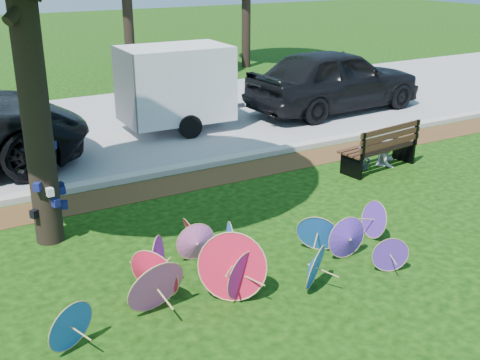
% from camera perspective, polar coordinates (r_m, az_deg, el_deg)
% --- Properties ---
extents(ground, '(90.00, 90.00, 0.00)m').
position_cam_1_polar(ground, '(8.42, 3.95, -10.53)').
color(ground, black).
rests_on(ground, ground).
extents(mulch_strip, '(90.00, 1.00, 0.01)m').
position_cam_1_polar(mulch_strip, '(12.02, -8.06, -0.80)').
color(mulch_strip, '#472D16').
rests_on(mulch_strip, ground).
extents(curb, '(90.00, 0.30, 0.12)m').
position_cam_1_polar(curb, '(12.62, -9.29, 0.44)').
color(curb, '#B7B5AD').
rests_on(curb, ground).
extents(street, '(90.00, 8.00, 0.01)m').
position_cam_1_polar(street, '(16.41, -14.57, 4.56)').
color(street, gray).
rests_on(street, ground).
extents(parasol_pile, '(5.65, 2.52, 0.95)m').
position_cam_1_polar(parasol_pile, '(8.41, -0.75, -7.60)').
color(parasol_pile, pink).
rests_on(parasol_pile, ground).
extents(dark_pickup, '(5.56, 2.47, 1.86)m').
position_cam_1_polar(dark_pickup, '(18.02, 8.99, 9.39)').
color(dark_pickup, black).
rests_on(dark_pickup, ground).
extents(cargo_trailer, '(2.76, 1.81, 2.49)m').
position_cam_1_polar(cargo_trailer, '(15.75, -6.12, 9.10)').
color(cargo_trailer, white).
rests_on(cargo_trailer, ground).
extents(park_bench, '(1.97, 0.95, 0.99)m').
position_cam_1_polar(park_bench, '(13.26, 12.91, 3.16)').
color(park_bench, black).
rests_on(park_bench, ground).
extents(person_left, '(0.42, 0.32, 1.04)m').
position_cam_1_polar(person_left, '(13.06, 11.64, 3.10)').
color(person_left, '#363C4A').
rests_on(person_left, ground).
extents(person_right, '(0.74, 0.67, 1.23)m').
position_cam_1_polar(person_right, '(13.49, 13.91, 3.90)').
color(person_right, '#B7B6C0').
rests_on(person_right, ground).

